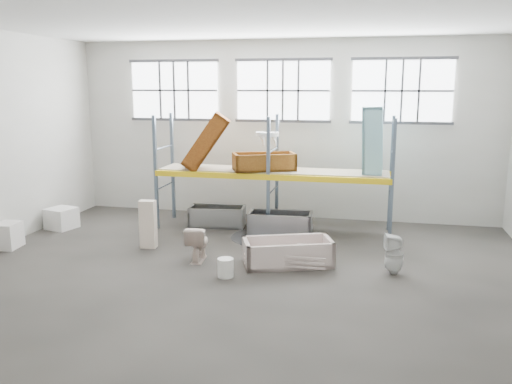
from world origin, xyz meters
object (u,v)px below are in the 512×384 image
(bathtub_beige, at_px, (288,252))
(toilet_beige, at_px, (198,243))
(bucket, at_px, (226,268))
(carton_near, at_px, (4,235))
(steel_tub_right, at_px, (280,224))
(steel_tub_left, at_px, (217,216))
(toilet_white, at_px, (394,254))
(rust_tub_flat, at_px, (264,162))
(cistern_tall, at_px, (148,224))
(blue_tub_upright, at_px, (373,141))

(bathtub_beige, bearing_deg, toilet_beige, 164.18)
(bathtub_beige, bearing_deg, bucket, -157.88)
(bathtub_beige, xyz_separation_m, carton_near, (-6.70, -0.27, 0.03))
(toilet_beige, relative_size, steel_tub_right, 0.49)
(steel_tub_left, bearing_deg, bucket, -70.87)
(toilet_white, height_order, bucket, toilet_white)
(steel_tub_left, height_order, steel_tub_right, steel_tub_right)
(steel_tub_right, distance_m, carton_near, 6.63)
(rust_tub_flat, xyz_separation_m, carton_near, (-5.65, -2.83, -1.52))
(cistern_tall, xyz_separation_m, carton_near, (-3.31, -0.75, -0.26))
(bathtub_beige, distance_m, rust_tub_flat, 3.17)
(steel_tub_left, distance_m, blue_tub_upright, 4.55)
(steel_tub_right, bearing_deg, toilet_beige, -120.53)
(carton_near, bearing_deg, toilet_beige, 1.32)
(rust_tub_flat, bearing_deg, blue_tub_upright, 3.55)
(blue_tub_upright, bearing_deg, bucket, -126.32)
(steel_tub_left, height_order, carton_near, carton_near)
(steel_tub_right, xyz_separation_m, blue_tub_upright, (2.21, 0.52, 2.10))
(cistern_tall, xyz_separation_m, blue_tub_upright, (5.04, 2.25, 1.83))
(toilet_white, distance_m, blue_tub_upright, 3.49)
(bathtub_beige, height_order, steel_tub_left, bathtub_beige)
(toilet_beige, xyz_separation_m, steel_tub_left, (-0.42, 2.84, -0.12))
(bathtub_beige, height_order, bucket, bathtub_beige)
(bucket, bearing_deg, blue_tub_upright, 53.68)
(cistern_tall, distance_m, bucket, 2.76)
(steel_tub_left, bearing_deg, toilet_beige, -81.67)
(bucket, bearing_deg, toilet_beige, 135.69)
(steel_tub_left, bearing_deg, bathtub_beige, -48.60)
(toilet_beige, relative_size, rust_tub_flat, 0.50)
(bathtub_beige, height_order, carton_near, carton_near)
(rust_tub_flat, height_order, blue_tub_upright, blue_tub_upright)
(rust_tub_flat, xyz_separation_m, blue_tub_upright, (2.71, 0.17, 0.57))
(bathtub_beige, xyz_separation_m, steel_tub_left, (-2.37, 2.68, -0.00))
(steel_tub_left, height_order, rust_tub_flat, rust_tub_flat)
(cistern_tall, height_order, carton_near, cistern_tall)
(cistern_tall, distance_m, carton_near, 3.41)
(bucket, bearing_deg, rust_tub_flat, 89.39)
(bathtub_beige, bearing_deg, cistern_tall, 151.44)
(cistern_tall, xyz_separation_m, bucket, (2.29, -1.48, -0.38))
(cistern_tall, distance_m, rust_tub_flat, 3.37)
(toilet_white, xyz_separation_m, carton_near, (-8.88, -0.17, -0.11))
(cistern_tall, bearing_deg, rust_tub_flat, 37.01)
(rust_tub_flat, bearing_deg, steel_tub_right, -35.11)
(bathtub_beige, relative_size, rust_tub_flat, 1.18)
(steel_tub_left, xyz_separation_m, rust_tub_flat, (1.32, -0.12, 1.55))
(steel_tub_left, relative_size, rust_tub_flat, 0.94)
(toilet_beige, distance_m, toilet_white, 4.13)
(bucket, height_order, carton_near, carton_near)
(toilet_beige, relative_size, steel_tub_left, 0.53)
(blue_tub_upright, relative_size, carton_near, 2.42)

